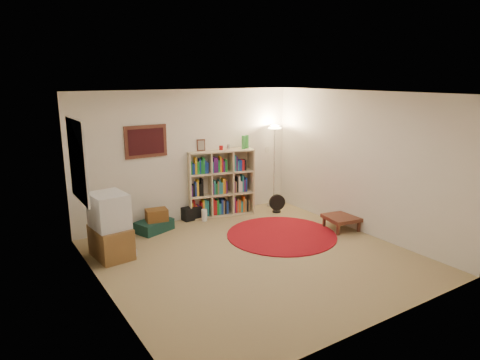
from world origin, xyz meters
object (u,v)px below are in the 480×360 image
object	(u,v)px
tv_stand	(110,227)
side_table	(342,218)
floor_fan	(277,203)
floor_lamp	(275,139)
bookshelf	(219,184)
suitcase	(154,226)

from	to	relation	value
tv_stand	side_table	bearing A→B (deg)	-21.05
side_table	floor_fan	bearing A→B (deg)	104.67
floor_lamp	tv_stand	distance (m)	3.92
bookshelf	tv_stand	world-z (taller)	bookshelf
bookshelf	floor_lamp	size ratio (longest dim) A/B	0.91
floor_lamp	tv_stand	bearing A→B (deg)	-168.20
floor_fan	tv_stand	distance (m)	3.55
floor_fan	side_table	size ratio (longest dim) A/B	0.59
bookshelf	floor_lamp	xyz separation A→B (m)	(1.27, -0.12, 0.81)
floor_lamp	side_table	distance (m)	2.22
bookshelf	tv_stand	bearing A→B (deg)	-147.02
floor_lamp	side_table	size ratio (longest dim) A/B	2.71
bookshelf	floor_fan	size ratio (longest dim) A/B	4.20
bookshelf	suitcase	size ratio (longest dim) A/B	2.18
floor_lamp	suitcase	world-z (taller)	floor_lamp
side_table	suitcase	bearing A→B (deg)	148.83
tv_stand	bookshelf	bearing A→B (deg)	14.18
bookshelf	side_table	world-z (taller)	bookshelf
suitcase	bookshelf	bearing A→B (deg)	-12.17
tv_stand	side_table	size ratio (longest dim) A/B	1.58
floor_lamp	tv_stand	size ratio (longest dim) A/B	1.71
floor_lamp	floor_fan	bearing A→B (deg)	-117.56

